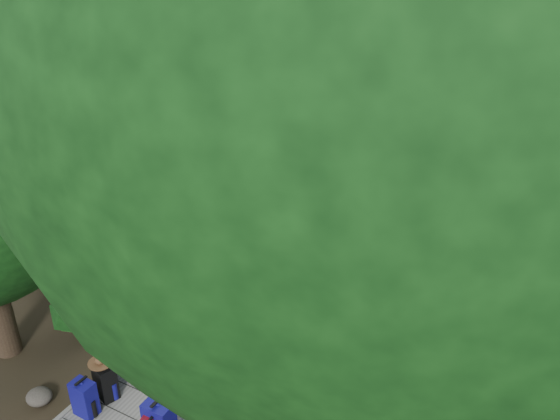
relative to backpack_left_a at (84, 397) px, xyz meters
The scene contains 42 objects.
ground 4.32m from the backpack_left_a, 81.20° to the left, with size 120.00×120.00×0.00m, color black.
sand_beach 20.26m from the backpack_left_a, 88.14° to the left, with size 40.00×22.00×0.02m, color tan.
water_bay 42.87m from the backpack_left_a, 136.98° to the left, with size 50.00×60.00×0.02m, color #26404F.
distant_hill 65.40m from the backpack_left_a, 126.98° to the left, with size 32.00×16.00×12.00m, color black.
boardwalk 5.30m from the backpack_left_a, 82.86° to the left, with size 2.00×12.00×0.12m, color slate.
backpack_left_a is the anchor object (origin of this frame).
backpack_left_b 0.42m from the backpack_left_a, 87.11° to the left, with size 0.38×0.27×0.69m, color black, non-canonical shape.
backpack_left_c 1.05m from the backpack_left_a, 96.14° to the left, with size 0.44×0.31×0.82m, color navy, non-canonical shape.
backpack_left_d 2.32m from the backpack_left_a, 91.25° to the left, with size 0.38×0.28×0.59m, color navy, non-canonical shape.
backpack_right_b 1.35m from the backpack_left_a, ahead, with size 0.42×0.29×0.76m, color navy, non-canonical shape.
backpack_right_c 1.68m from the backpack_left_a, 30.89° to the left, with size 0.35×0.25×0.59m, color navy, non-canonical shape.
backpack_right_d 2.12m from the backpack_left_a, 53.19° to the left, with size 0.32×0.23×0.49m, color #39411D, non-canonical shape.
duffel_right_khaki 2.44m from the backpack_left_a, 58.42° to the left, with size 0.40×0.60×0.40m, color brown, non-canonical shape.
suitcase_on_boardwalk 1.42m from the backpack_left_a, 90.75° to the left, with size 0.39×0.21×0.60m, color black, non-canonical shape.
lone_suitcase_on_sand 12.39m from the backpack_left_a, 85.84° to the left, with size 0.46×0.27×0.73m, color black, non-canonical shape.
hat_brown 0.58m from the backpack_left_a, 88.93° to the left, with size 0.40×0.40×0.12m, color #51351E, non-canonical shape.
hat_white 1.14m from the backpack_left_a, 96.58° to the left, with size 0.39×0.39×0.13m, color silver, non-canonical shape.
kayak 14.67m from the backpack_left_a, 97.18° to the left, with size 0.79×3.59×0.36m, color #A7200E.
sun_lounger 14.50m from the backpack_left_a, 76.89° to the left, with size 0.62×1.93×0.62m, color silver, non-canonical shape.
tree_right_a 5.75m from the backpack_left_a, ahead, with size 5.36×5.36×8.93m, color black, non-canonical shape.
tree_right_c 7.64m from the backpack_left_a, 56.39° to the left, with size 4.57×4.57×7.90m, color black, non-canonical shape.
tree_right_e 12.58m from the backpack_left_a, 67.71° to the left, with size 4.65×4.65×8.36m, color black, non-canonical shape.
tree_left_b 6.84m from the backpack_left_a, 142.74° to the left, with size 4.83×4.83×8.70m, color black, non-canonical shape.
tree_left_c 8.53m from the backpack_left_a, 112.26° to the left, with size 4.13×4.13×7.18m, color black, non-canonical shape.
tree_back_a 19.26m from the backpack_left_a, 91.14° to the left, with size 4.67×4.67×8.09m, color black, non-canonical shape.
tree_back_b 21.06m from the backpack_left_a, 81.86° to the left, with size 5.21×5.21×9.30m, color black, non-canonical shape.
tree_back_d 20.31m from the backpack_left_a, 105.23° to the left, with size 5.35×5.35×8.91m, color black, non-canonical shape.
palm_right_a 11.81m from the backpack_left_a, 69.99° to the left, with size 4.69×4.69×7.99m, color #10390F, non-canonical shape.
palm_right_c 17.66m from the backpack_left_a, 80.10° to the left, with size 3.95×3.95×6.28m, color #10390F, non-canonical shape.
palm_left_a 12.28m from the backpack_left_a, 106.42° to the left, with size 4.36×4.36×6.94m, color #10390F, non-canonical shape.
rock_left_a 1.01m from the backpack_left_a, behind, with size 0.43×0.39×0.24m, color #4C473F, non-canonical shape.
rock_left_b 2.86m from the backpack_left_a, 126.50° to the left, with size 0.39×0.35×0.21m, color #4C473F, non-canonical shape.
rock_left_c 4.56m from the backpack_left_a, 103.26° to the left, with size 0.53×0.48×0.29m, color #4C473F, non-canonical shape.
rock_left_d 7.51m from the backpack_left_a, 100.84° to the left, with size 0.26×0.23×0.14m, color #4C473F, non-canonical shape.
rock_right_b 4.83m from the backpack_left_a, 45.28° to the left, with size 0.46×0.41×0.25m, color #4C473F, non-canonical shape.
rock_right_c 5.96m from the backpack_left_a, 68.36° to the left, with size 0.30×0.27×0.17m, color #4C473F, non-canonical shape.
shrub_left_a 2.27m from the backpack_left_a, 138.39° to the left, with size 1.04×1.04×0.94m, color #144415, non-canonical shape.
shrub_left_b 5.82m from the backpack_left_a, 99.55° to the left, with size 0.99×0.99×0.89m, color #144415, non-canonical shape.
shrub_left_c 8.95m from the backpack_left_a, 103.41° to the left, with size 1.16×1.16×1.04m, color #144415, non-canonical shape.
shrub_right_a 3.31m from the backpack_left_a, 39.79° to the left, with size 1.02×1.02×0.92m, color #144415, non-canonical shape.
shrub_right_b 6.83m from the backpack_left_a, 61.47° to the left, with size 1.45×1.45×1.30m, color #144415, non-canonical shape.
shrub_right_c 10.49m from the backpack_left_a, 73.63° to the left, with size 0.79×0.79×0.71m, color #144415, non-canonical shape.
Camera 1 is at (4.94, -8.34, 6.70)m, focal length 35.00 mm.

